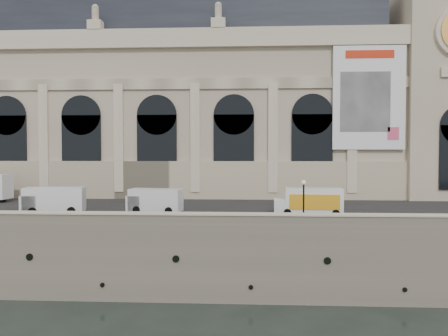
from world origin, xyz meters
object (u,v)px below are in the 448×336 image
object	(u,v)px
lamp_right	(304,203)
van_c	(153,201)
box_truck	(310,202)
van_b	(51,200)

from	to	relation	value
lamp_right	van_c	bearing A→B (deg)	153.43
box_truck	van_c	bearing A→B (deg)	176.35
van_c	box_truck	bearing A→B (deg)	-3.65
van_b	van_c	world-z (taller)	van_b
van_b	lamp_right	world-z (taller)	lamp_right
box_truck	lamp_right	size ratio (longest dim) A/B	1.74
van_b	box_truck	distance (m)	25.63
van_c	box_truck	distance (m)	15.70
van_b	van_c	bearing A→B (deg)	7.39
van_c	van_b	bearing A→B (deg)	-172.61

